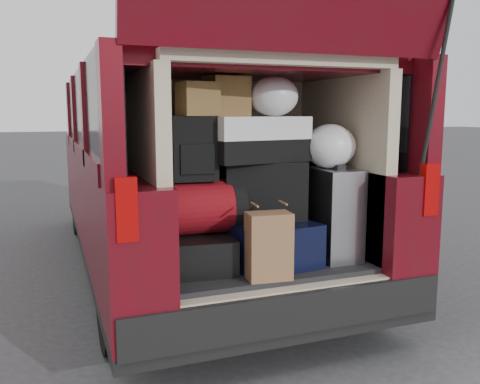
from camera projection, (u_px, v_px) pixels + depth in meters
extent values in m
plane|color=#313133|center=(267.00, 355.00, 3.08)|extent=(80.00, 80.00, 0.00)
cylinder|color=black|center=(119.00, 300.00, 3.12)|extent=(0.24, 0.64, 0.64)
cylinder|color=black|center=(349.00, 271.00, 3.69)|extent=(0.24, 0.64, 0.64)
cylinder|color=black|center=(83.00, 207.00, 6.17)|extent=(0.24, 0.64, 0.64)
cylinder|color=black|center=(212.00, 199.00, 6.74)|extent=(0.24, 0.64, 0.64)
cube|color=black|center=(182.00, 236.00, 4.96)|extent=(1.90, 4.85, 0.08)
cube|color=#4E0E15|center=(97.00, 197.00, 4.62)|extent=(0.33, 4.85, 0.80)
cube|color=#4E0E15|center=(256.00, 188.00, 5.17)|extent=(0.33, 4.85, 0.80)
cube|color=#4E0E15|center=(179.00, 83.00, 4.73)|extent=(1.82, 4.46, 0.10)
cube|color=black|center=(83.00, 115.00, 4.38)|extent=(0.12, 4.25, 0.68)
cube|color=black|center=(270.00, 114.00, 4.99)|extent=(0.12, 4.25, 0.68)
cube|color=black|center=(290.00, 310.00, 2.75)|extent=(1.86, 0.16, 0.22)
cube|color=#990505|center=(126.00, 209.00, 2.32)|extent=(0.10, 0.06, 0.30)
cube|color=#990505|center=(429.00, 189.00, 2.92)|extent=(0.10, 0.06, 0.30)
cube|color=black|center=(251.00, 260.00, 3.26)|extent=(1.24, 1.05, 0.06)
cube|color=beige|center=(145.00, 171.00, 2.93)|extent=(0.08, 1.05, 1.15)
cube|color=beige|center=(343.00, 163.00, 3.39)|extent=(0.08, 1.05, 1.15)
cube|color=beige|center=(223.00, 159.00, 3.68)|extent=(1.34, 0.06, 1.15)
cube|color=beige|center=(251.00, 67.00, 3.07)|extent=(1.34, 1.05, 0.06)
cylinder|color=black|center=(441.00, 77.00, 2.75)|extent=(0.02, 0.90, 0.76)
cube|color=black|center=(251.00, 297.00, 3.29)|extent=(1.24, 1.05, 0.55)
cube|color=black|center=(199.00, 251.00, 2.99)|extent=(0.42, 0.54, 0.20)
cube|color=black|center=(264.00, 241.00, 3.11)|extent=(0.56, 0.66, 0.26)
cube|color=silver|center=(334.00, 214.00, 3.17)|extent=(0.25, 0.38, 0.57)
cube|color=#906241|center=(269.00, 246.00, 2.78)|extent=(0.25, 0.17, 0.37)
cube|color=maroon|center=(200.00, 206.00, 2.97)|extent=(0.49, 0.33, 0.32)
cube|color=black|center=(263.00, 190.00, 3.11)|extent=(0.54, 0.38, 0.35)
cube|color=black|center=(194.00, 148.00, 2.88)|extent=(0.27, 0.17, 0.37)
cube|color=white|center=(256.00, 139.00, 3.04)|extent=(0.64, 0.40, 0.27)
cube|color=olive|center=(198.00, 99.00, 2.85)|extent=(0.23, 0.20, 0.19)
cube|color=olive|center=(227.00, 97.00, 3.01)|extent=(0.26, 0.22, 0.23)
ellipsoid|color=white|center=(274.00, 96.00, 3.06)|extent=(0.33, 0.31, 0.24)
ellipsoid|color=white|center=(330.00, 146.00, 3.13)|extent=(0.36, 0.34, 0.27)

